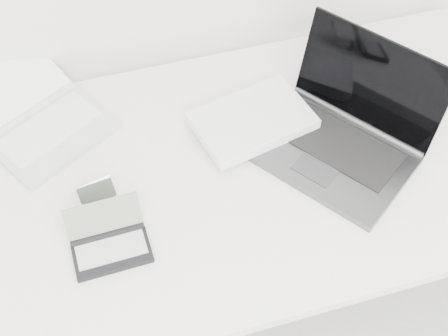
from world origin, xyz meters
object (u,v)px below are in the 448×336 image
object	(u,v)px
netbook_open_white	(40,121)
palmtop_charcoal	(110,244)
laptop_large	(310,129)
desk	(231,179)

from	to	relation	value
netbook_open_white	palmtop_charcoal	distance (m)	0.41
laptop_large	palmtop_charcoal	bearing A→B (deg)	-107.91
netbook_open_white	palmtop_charcoal	size ratio (longest dim) A/B	2.70
palmtop_charcoal	netbook_open_white	bearing A→B (deg)	103.40
laptop_large	palmtop_charcoal	size ratio (longest dim) A/B	3.37
palmtop_charcoal	laptop_large	bearing A→B (deg)	16.26
netbook_open_white	palmtop_charcoal	bearing A→B (deg)	-105.58
desk	netbook_open_white	bearing A→B (deg)	148.14
desk	laptop_large	bearing A→B (deg)	8.20
desk	palmtop_charcoal	size ratio (longest dim) A/B	9.46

